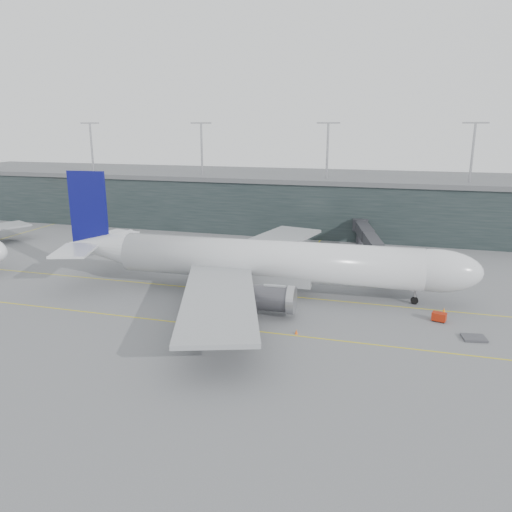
# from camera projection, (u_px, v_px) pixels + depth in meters

# --- Properties ---
(ground) EXTENTS (320.00, 320.00, 0.00)m
(ground) POSITION_uv_depth(u_px,v_px,m) (259.00, 286.00, 91.66)
(ground) COLOR #535358
(ground) RESTS_ON ground
(taxiline_a) EXTENTS (160.00, 0.25, 0.02)m
(taxiline_a) POSITION_uv_depth(u_px,v_px,m) (253.00, 293.00, 87.94)
(taxiline_a) COLOR gold
(taxiline_a) RESTS_ON ground
(taxiline_b) EXTENTS (160.00, 0.25, 0.02)m
(taxiline_b) POSITION_uv_depth(u_px,v_px,m) (223.00, 327.00, 73.06)
(taxiline_b) COLOR gold
(taxiline_b) RESTS_ON ground
(taxiline_lead_main) EXTENTS (0.25, 60.00, 0.02)m
(taxiline_lead_main) POSITION_uv_depth(u_px,v_px,m) (306.00, 261.00, 108.94)
(taxiline_lead_main) COLOR gold
(taxiline_lead_main) RESTS_ON ground
(taxiline_lead_adj) EXTENTS (0.25, 60.00, 0.02)m
(taxiline_lead_adj) POSITION_uv_depth(u_px,v_px,m) (3.00, 238.00, 130.05)
(taxiline_lead_adj) COLOR gold
(taxiline_lead_adj) RESTS_ON ground
(terminal) EXTENTS (240.00, 36.00, 29.00)m
(terminal) POSITION_uv_depth(u_px,v_px,m) (313.00, 200.00, 143.66)
(terminal) COLOR black
(terminal) RESTS_ON ground
(main_aircraft) EXTENTS (73.75, 69.31, 20.69)m
(main_aircraft) POSITION_uv_depth(u_px,v_px,m) (265.00, 261.00, 86.71)
(main_aircraft) COLOR silver
(main_aircraft) RESTS_ON ground
(jet_bridge) EXTENTS (11.25, 43.69, 6.17)m
(jet_bridge) POSITION_uv_depth(u_px,v_px,m) (377.00, 242.00, 106.31)
(jet_bridge) COLOR #28282D
(jet_bridge) RESTS_ON ground
(gse_cart) EXTENTS (2.30, 1.78, 1.38)m
(gse_cart) POSITION_uv_depth(u_px,v_px,m) (439.00, 317.00, 75.13)
(gse_cart) COLOR #A0200B
(gse_cart) RESTS_ON ground
(baggage_dolly) EXTENTS (3.49, 2.98, 0.31)m
(baggage_dolly) POSITION_uv_depth(u_px,v_px,m) (474.00, 338.00, 69.05)
(baggage_dolly) COLOR #3A3A3F
(baggage_dolly) RESTS_ON ground
(uld_a) EXTENTS (2.20, 1.91, 1.75)m
(uld_a) POSITION_uv_depth(u_px,v_px,m) (246.00, 263.00, 103.40)
(uld_a) COLOR #3E3D43
(uld_a) RESTS_ON ground
(uld_b) EXTENTS (2.45, 2.25, 1.80)m
(uld_b) POSITION_uv_depth(u_px,v_px,m) (259.00, 265.00, 101.82)
(uld_b) COLOR #3E3D43
(uld_b) RESTS_ON ground
(uld_c) EXTENTS (2.64, 2.37, 1.98)m
(uld_c) POSITION_uv_depth(u_px,v_px,m) (274.00, 265.00, 101.70)
(uld_c) COLOR #3E3D43
(uld_c) RESTS_ON ground
(cone_nose) EXTENTS (0.49, 0.49, 0.78)m
(cone_nose) POSITION_uv_depth(u_px,v_px,m) (444.00, 310.00, 78.80)
(cone_nose) COLOR orange
(cone_nose) RESTS_ON ground
(cone_wing_stbd) EXTENTS (0.45, 0.45, 0.72)m
(cone_wing_stbd) POSITION_uv_depth(u_px,v_px,m) (296.00, 332.00, 70.67)
(cone_wing_stbd) COLOR #F0580D
(cone_wing_stbd) RESTS_ON ground
(cone_wing_port) EXTENTS (0.39, 0.39, 0.62)m
(cone_wing_port) POSITION_uv_depth(u_px,v_px,m) (325.00, 271.00, 100.19)
(cone_wing_port) COLOR #F85B0D
(cone_wing_port) RESTS_ON ground
(cone_tail) EXTENTS (0.46, 0.46, 0.73)m
(cone_tail) POSITION_uv_depth(u_px,v_px,m) (191.00, 300.00, 83.34)
(cone_tail) COLOR orange
(cone_tail) RESTS_ON ground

